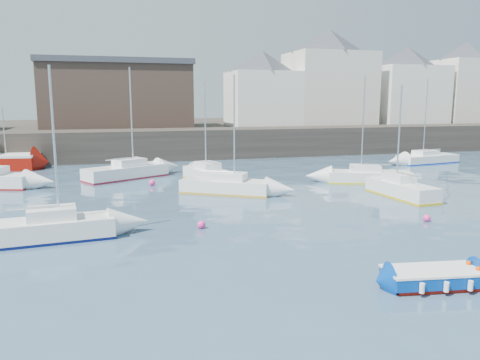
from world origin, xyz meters
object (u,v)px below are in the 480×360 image
object	(u,v)px
buoy_near	(201,228)
sailboat_d	(369,176)
sailboat_h	(127,171)
buoy_mid	(427,221)
buoy_far	(152,185)
sailboat_a	(47,229)
sailboat_b	(226,186)
sailboat_g	(427,158)
sailboat_f	(209,174)
blue_dinghy	(433,277)
sailboat_c	(401,189)

from	to	relation	value
buoy_near	sailboat_d	bearing A→B (deg)	32.49
sailboat_h	sailboat_d	bearing A→B (deg)	-20.87
buoy_mid	buoy_far	distance (m)	18.44
sailboat_a	sailboat_b	world-z (taller)	sailboat_b
sailboat_d	buoy_far	xyz separation A→B (m)	(-15.46, 2.92, -0.47)
buoy_near	sailboat_g	bearing A→B (deg)	33.91
sailboat_d	sailboat_f	distance (m)	11.76
blue_dinghy	sailboat_f	world-z (taller)	sailboat_f
sailboat_a	sailboat_c	distance (m)	20.50
sailboat_b	sailboat_c	world-z (taller)	sailboat_b
blue_dinghy	buoy_mid	size ratio (longest dim) A/B	8.77
sailboat_d	buoy_mid	size ratio (longest dim) A/B	20.25
sailboat_f	sailboat_g	distance (m)	22.66
sailboat_h	blue_dinghy	bearing A→B (deg)	-70.25
blue_dinghy	sailboat_a	bearing A→B (deg)	145.30
blue_dinghy	buoy_far	xyz separation A→B (m)	(-7.16, 20.87, -0.33)
buoy_mid	buoy_far	xyz separation A→B (m)	(-12.32, 13.72, 0.00)
sailboat_d	buoy_near	distance (m)	16.86
buoy_mid	blue_dinghy	bearing A→B (deg)	-125.83
sailboat_c	sailboat_h	size ratio (longest dim) A/B	0.82
sailboat_b	sailboat_h	distance (m)	9.75
sailboat_a	buoy_near	bearing A→B (deg)	0.96
sailboat_g	sailboat_f	bearing A→B (deg)	-168.89
sailboat_f	sailboat_h	distance (m)	6.58
sailboat_d	buoy_near	world-z (taller)	sailboat_d
sailboat_b	sailboat_f	bearing A→B (deg)	91.85
sailboat_a	blue_dinghy	bearing A→B (deg)	-34.70
sailboat_c	sailboat_d	distance (m)	5.34
sailboat_b	buoy_mid	bearing A→B (deg)	-50.65
sailboat_a	buoy_far	world-z (taller)	sailboat_a
sailboat_b	sailboat_c	xyz separation A→B (m)	(10.20, -4.12, 0.04)
sailboat_c	buoy_mid	bearing A→B (deg)	-112.44
sailboat_b	buoy_mid	xyz separation A→B (m)	(7.91, -9.65, -0.49)
sailboat_f	buoy_near	distance (m)	12.97
sailboat_h	sailboat_b	bearing A→B (deg)	-51.83
sailboat_a	sailboat_d	distance (m)	22.90
blue_dinghy	sailboat_b	world-z (taller)	sailboat_b
sailboat_d	buoy_mid	bearing A→B (deg)	-106.21
sailboat_b	blue_dinghy	bearing A→B (deg)	-80.68
sailboat_a	sailboat_f	size ratio (longest dim) A/B	1.02
blue_dinghy	buoy_mid	bearing A→B (deg)	54.17
blue_dinghy	sailboat_d	size ratio (longest dim) A/B	0.43
sailboat_b	buoy_near	bearing A→B (deg)	-111.82
sailboat_a	buoy_near	xyz separation A→B (m)	(6.77, 0.11, -0.52)
sailboat_b	sailboat_g	xyz separation A→B (m)	(22.08, 9.07, -0.04)
sailboat_g	buoy_near	distance (m)	30.42
sailboat_c	sailboat_g	bearing A→B (deg)	47.98
sailboat_h	buoy_near	size ratio (longest dim) A/B	21.37
blue_dinghy	sailboat_c	distance (m)	14.70
sailboat_a	buoy_near	size ratio (longest dim) A/B	18.77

